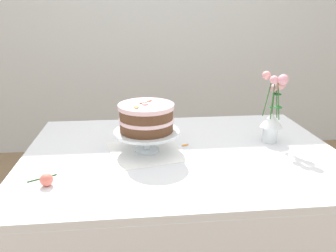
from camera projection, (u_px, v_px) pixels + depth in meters
The scene contains 8 objects.
back_wall at pixel (153, 5), 3.08m from camera, with size 7.00×0.08×2.80m, color silver.
dining_table at pixel (182, 172), 1.51m from camera, with size 1.40×1.00×0.74m.
linen_napkin at pixel (147, 151), 1.50m from camera, with size 0.32×0.32×0.00m, color white.
cake_stand at pixel (147, 134), 1.47m from camera, with size 0.29×0.29×0.10m.
layer_cake at pixel (146, 117), 1.45m from camera, with size 0.24×0.24×0.13m.
flower_vase at pixel (272, 114), 1.57m from camera, with size 0.11×0.11×0.34m.
fallen_rose at pixel (46, 180), 1.20m from camera, with size 0.10×0.11×0.05m.
loose_petal_0 at pixel (185, 145), 1.57m from camera, with size 0.04×0.02×0.00m, color orange.
Camera 1 is at (-0.21, -1.38, 1.33)m, focal length 35.72 mm.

